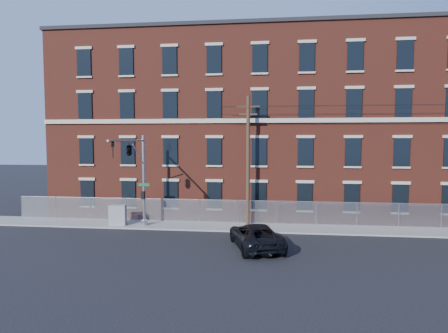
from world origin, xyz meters
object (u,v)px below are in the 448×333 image
traffic_signal_mast (133,159)px  utility_cabinet (118,215)px  utility_pole_near (248,158)px  pickup_truck (256,236)px

traffic_signal_mast → utility_cabinet: traffic_signal_mast is taller
utility_cabinet → utility_pole_near: bearing=1.1°
traffic_signal_mast → pickup_truck: bearing=-15.8°
traffic_signal_mast → pickup_truck: 10.25m
traffic_signal_mast → pickup_truck: size_ratio=1.26×
traffic_signal_mast → pickup_truck: (8.81, -2.49, -4.62)m
utility_cabinet → traffic_signal_mast: bearing=-51.8°
traffic_signal_mast → utility_pole_near: 8.70m
utility_pole_near → pickup_truck: utility_pole_near is taller
traffic_signal_mast → pickup_truck: traffic_signal_mast is taller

